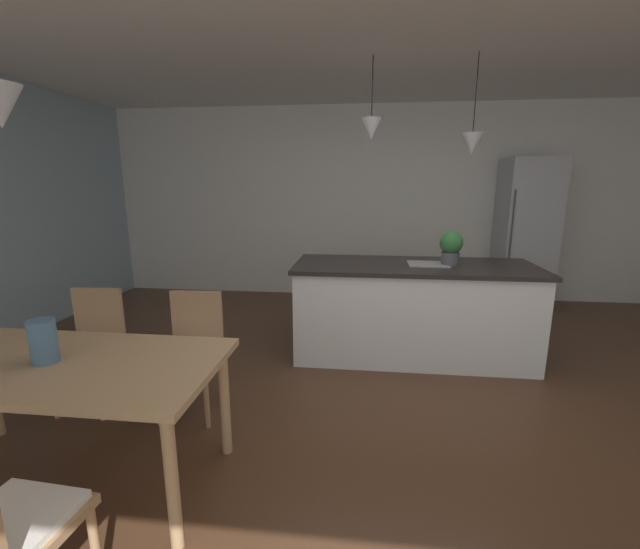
{
  "coord_description": "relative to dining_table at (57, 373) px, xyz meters",
  "views": [
    {
      "loc": [
        -0.33,
        -2.74,
        1.64
      ],
      "look_at": [
        -0.7,
        0.38,
        0.93
      ],
      "focal_mm": 22.89,
      "sensor_mm": 36.0,
      "label": 1
    }
  ],
  "objects": [
    {
      "name": "ground_plane",
      "position": [
        1.95,
        0.92,
        -0.67
      ],
      "size": [
        10.0,
        8.4,
        0.04
      ],
      "primitive_type": "cube",
      "color": "#4C301E"
    },
    {
      "name": "wall_back_kitchen",
      "position": [
        1.95,
        4.18,
        0.7
      ],
      "size": [
        10.0,
        0.12,
        2.7
      ],
      "primitive_type": "cube",
      "color": "white",
      "rests_on": "ground_plane"
    },
    {
      "name": "dining_table",
      "position": [
        0.0,
        0.0,
        0.0
      ],
      "size": [
        1.73,
        0.84,
        0.72
      ],
      "color": "tan",
      "rests_on": "ground_plane"
    },
    {
      "name": "chair_far_left",
      "position": [
        -0.39,
        0.79,
        -0.18
      ],
      "size": [
        0.42,
        0.42,
        0.87
      ],
      "color": "#A87F56",
      "rests_on": "ground_plane"
    },
    {
      "name": "chair_far_right",
      "position": [
        0.39,
        0.79,
        -0.18
      ],
      "size": [
        0.42,
        0.42,
        0.87
      ],
      "color": "#A87F56",
      "rests_on": "ground_plane"
    },
    {
      "name": "kitchen_island",
      "position": [
        2.06,
        1.98,
        -0.19
      ],
      "size": [
        2.23,
        0.88,
        0.91
      ],
      "color": "silver",
      "rests_on": "ground_plane"
    },
    {
      "name": "refrigerator",
      "position": [
        3.67,
        3.78,
        0.33
      ],
      "size": [
        0.65,
        0.67,
        1.96
      ],
      "color": "#B2B5B7",
      "rests_on": "ground_plane"
    },
    {
      "name": "pendant_over_island_main",
      "position": [
        1.63,
        1.98,
        1.45
      ],
      "size": [
        0.17,
        0.17,
        0.69
      ],
      "color": "black"
    },
    {
      "name": "pendant_over_island_aux",
      "position": [
        2.5,
        1.98,
        1.32
      ],
      "size": [
        0.18,
        0.18,
        0.82
      ],
      "color": "black"
    },
    {
      "name": "potted_plant_on_island",
      "position": [
        2.38,
        1.98,
        0.42
      ],
      "size": [
        0.21,
        0.21,
        0.31
      ],
      "color": "#4C4C51",
      "rests_on": "kitchen_island"
    },
    {
      "name": "vase_on_dining_table",
      "position": [
        -0.03,
        -0.02,
        0.19
      ],
      "size": [
        0.13,
        0.13,
        0.23
      ],
      "color": "slate",
      "rests_on": "dining_table"
    }
  ]
}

